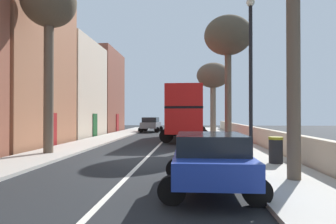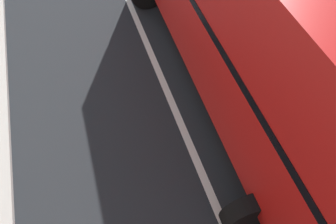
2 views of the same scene
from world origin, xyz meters
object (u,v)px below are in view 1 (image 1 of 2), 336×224
street_tree_right_3 (228,38)px  litter_bin_right (276,150)px  parked_car_grey_left_2 (151,124)px  parked_car_blue_right_1 (210,157)px  double_decker_bus (186,110)px  lamppost_right (251,67)px  street_tree_right_1 (213,77)px  street_tree_left_4 (49,8)px

street_tree_right_3 → litter_bin_right: bearing=-86.1°
parked_car_grey_left_2 → street_tree_right_3: 16.12m
parked_car_blue_right_1 → street_tree_right_3: bearing=80.2°
double_decker_bus → parked_car_blue_right_1: bearing=-87.1°
double_decker_bus → street_tree_right_3: street_tree_right_3 is taller
double_decker_bus → parked_car_blue_right_1: size_ratio=2.52×
lamppost_right → street_tree_right_3: bearing=87.5°
street_tree_right_1 → street_tree_left_4: size_ratio=0.87×
lamppost_right → parked_car_blue_right_1: bearing=-117.0°
street_tree_right_1 → street_tree_right_3: size_ratio=0.86×
parked_car_grey_left_2 → street_tree_right_1: (7.09, -1.54, 5.19)m
street_tree_right_3 → street_tree_left_4: bearing=-145.5°
parked_car_grey_left_2 → lamppost_right: 23.33m
street_tree_right_1 → street_tree_right_3: 11.44m
street_tree_right_3 → litter_bin_right: (0.60, -8.94, -6.76)m
parked_car_blue_right_1 → lamppost_right: 4.93m
double_decker_bus → parked_car_grey_left_2: (-4.20, 9.60, -1.39)m
street_tree_right_1 → double_decker_bus: bearing=-109.7°
street_tree_right_1 → lamppost_right: 20.74m
lamppost_right → litter_bin_right: size_ratio=6.25×
parked_car_blue_right_1 → street_tree_left_4: size_ratio=0.46×
street_tree_right_1 → street_tree_right_3: street_tree_right_3 is taller
parked_car_grey_left_2 → street_tree_right_3: (7.20, -12.91, 6.43)m
double_decker_bus → lamppost_right: size_ratio=1.61×
double_decker_bus → street_tree_right_1: street_tree_right_1 is taller
litter_bin_right → lamppost_right: bearing=-164.1°
parked_car_blue_right_1 → parked_car_grey_left_2: parked_car_grey_left_2 is taller
street_tree_left_4 → lamppost_right: (9.26, -2.58, -3.49)m
parked_car_blue_right_1 → litter_bin_right: bearing=53.7°
street_tree_right_3 → street_tree_left_4: street_tree_right_3 is taller
parked_car_grey_left_2 → lamppost_right: bearing=-72.9°
street_tree_left_4 → street_tree_right_1: bearing=62.1°
street_tree_right_3 → street_tree_right_1: bearing=90.5°
double_decker_bus → lamppost_right: bearing=-78.3°
street_tree_right_1 → litter_bin_right: (0.71, -20.31, -5.53)m
parked_car_blue_right_1 → parked_car_grey_left_2: bearing=101.0°
parked_car_blue_right_1 → street_tree_right_3: (2.20, 12.75, 6.52)m
street_tree_right_1 → litter_bin_right: 21.07m
street_tree_right_3 → litter_bin_right: 11.23m
street_tree_right_1 → lamppost_right: bearing=-90.8°
lamppost_right → double_decker_bus: bearing=101.7°
double_decker_bus → lamppost_right: lamppost_right is taller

